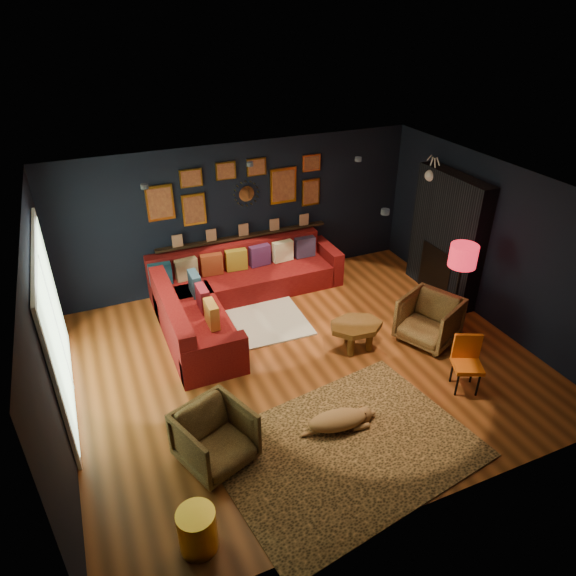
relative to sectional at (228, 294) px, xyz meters
name	(u,v)px	position (x,y,z in m)	size (l,w,h in m)	color
floor	(305,361)	(0.61, -1.81, -0.32)	(6.50, 6.50, 0.00)	#9A4D20
room_walls	(307,266)	(0.61, -1.81, 1.27)	(6.50, 6.50, 6.50)	black
sectional	(228,294)	(0.00, 0.00, 0.00)	(3.41, 2.69, 0.86)	maroon
ledge	(244,236)	(0.61, 0.87, 0.60)	(3.20, 0.12, 0.04)	black
gallery_wall	(240,189)	(0.60, 0.91, 1.48)	(3.15, 0.04, 1.02)	gold
sunburst_mirror	(246,194)	(0.71, 0.91, 1.38)	(0.47, 0.16, 0.47)	silver
fireplace	(446,241)	(3.71, -0.91, 0.70)	(0.31, 1.60, 2.20)	black
deer_head	(439,174)	(3.75, -0.41, 1.73)	(0.50, 0.28, 0.45)	white
sliding_door	(55,327)	(-2.60, -1.21, 0.78)	(0.06, 2.80, 2.20)	white
ceiling_spots	(283,178)	(0.61, -1.01, 2.24)	(3.30, 2.50, 0.06)	black
shag_rug	(244,323)	(0.10, -0.51, -0.31)	(2.01, 1.46, 0.03)	silver
leopard_rug	(346,448)	(0.35, -3.54, -0.31)	(2.97, 2.12, 0.02)	#B98147
coffee_table	(356,328)	(1.45, -1.82, 0.04)	(0.90, 0.71, 0.42)	#593315
pouf	(193,317)	(-0.69, -0.31, -0.11)	(0.56, 0.56, 0.36)	maroon
armchair_left	(215,435)	(-1.11, -3.08, 0.07)	(0.76, 0.71, 0.78)	#AA7E3F
armchair_right	(429,318)	(2.59, -2.07, 0.09)	(0.80, 0.75, 0.82)	#AA7E3F
gold_stool	(197,530)	(-1.59, -4.05, -0.08)	(0.38, 0.38, 0.48)	gold
orange_chair	(467,358)	(2.39, -3.16, 0.14)	(0.50, 0.50, 0.79)	black
floor_lamp	(463,260)	(3.11, -1.99, 0.94)	(0.42, 0.42, 1.51)	black
dog	(338,418)	(0.42, -3.20, -0.14)	(1.03, 0.50, 0.32)	#9D6439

